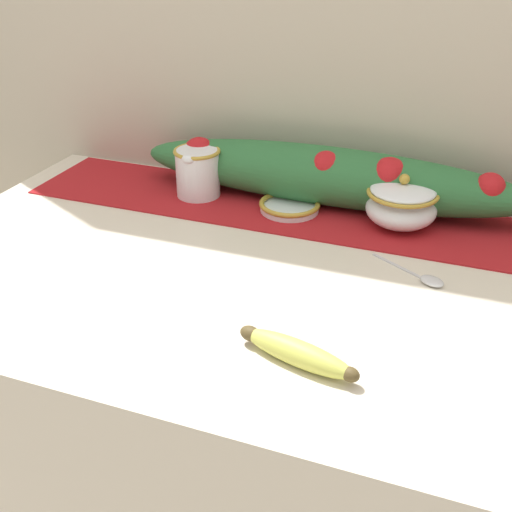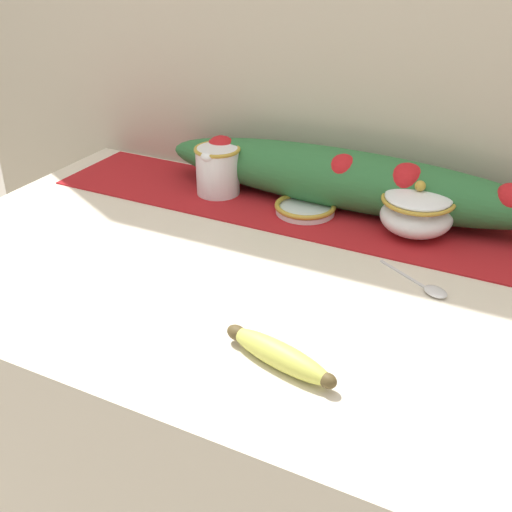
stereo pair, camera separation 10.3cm
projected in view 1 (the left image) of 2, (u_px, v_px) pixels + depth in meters
countertop at (275, 466)px, 1.30m from camera, size 1.35×0.76×0.90m
back_wall at (347, 49)px, 1.27m from camera, size 2.15×0.04×2.40m
table_runner at (319, 214)px, 1.29m from camera, size 1.24×0.23×0.00m
cream_pitcher at (198, 170)px, 1.34m from camera, size 0.10×0.12×0.10m
sugar_bowl at (402, 204)px, 1.22m from camera, size 0.14×0.14×0.11m
small_dish at (290, 206)px, 1.29m from camera, size 0.12×0.12×0.02m
banana at (297, 353)px, 0.86m from camera, size 0.19×0.08×0.04m
spoon at (428, 279)px, 1.06m from camera, size 0.14×0.09×0.01m
poinsettia_garland at (327, 175)px, 1.30m from camera, size 0.82×0.13×0.12m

